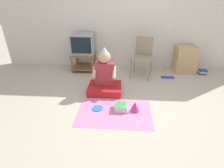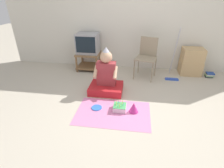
{
  "view_description": "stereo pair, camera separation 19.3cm",
  "coord_description": "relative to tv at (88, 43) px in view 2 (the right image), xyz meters",
  "views": [
    {
      "loc": [
        -0.18,
        -2.36,
        1.73
      ],
      "look_at": [
        -0.36,
        0.24,
        0.35
      ],
      "focal_mm": 28.0,
      "sensor_mm": 36.0,
      "label": 1
    },
    {
      "loc": [
        0.01,
        -2.34,
        1.73
      ],
      "look_at": [
        -0.36,
        0.24,
        0.35
      ],
      "focal_mm": 28.0,
      "sensor_mm": 36.0,
      "label": 2
    }
  ],
  "objects": [
    {
      "name": "wall_back",
      "position": [
        1.14,
        0.27,
        0.63
      ],
      "size": [
        6.4,
        0.06,
        2.55
      ],
      "color": "beige",
      "rests_on": "ground_plane"
    },
    {
      "name": "dust_mop",
      "position": [
        1.97,
        -0.28,
        -0.33
      ],
      "size": [
        0.28,
        0.42,
        1.12
      ],
      "color": "#2D4CB2",
      "rests_on": "ground_plane"
    },
    {
      "name": "tv_stand",
      "position": [
        -0.0,
        -0.02,
        -0.4
      ],
      "size": [
        0.55,
        0.52,
        0.41
      ],
      "color": "olive",
      "rests_on": "ground_plane"
    },
    {
      "name": "party_hat_blue",
      "position": [
        1.17,
        -1.68,
        -0.56
      ],
      "size": [
        0.15,
        0.15,
        0.17
      ],
      "color": "#CC338C",
      "rests_on": "party_cloth"
    },
    {
      "name": "cardboard_box_stack",
      "position": [
        2.43,
        0.02,
        -0.34
      ],
      "size": [
        0.47,
        0.38,
        0.62
      ],
      "color": "tan",
      "rests_on": "ground_plane"
    },
    {
      "name": "party_cloth",
      "position": [
        0.84,
        -1.75,
        -0.64
      ],
      "size": [
        1.18,
        0.76,
        0.01
      ],
      "color": "pink",
      "rests_on": "ground_plane"
    },
    {
      "name": "folding_chair",
      "position": [
        1.39,
        -0.27,
        -0.13
      ],
      "size": [
        0.52,
        0.5,
        0.88
      ],
      "color": "gray",
      "rests_on": "ground_plane"
    },
    {
      "name": "ground_plane",
      "position": [
        1.14,
        -1.66,
        -0.65
      ],
      "size": [
        16.0,
        16.0,
        0.0
      ],
      "primitive_type": "plane",
      "color": "#BCB29E"
    },
    {
      "name": "tv",
      "position": [
        0.0,
        0.0,
        0.0
      ],
      "size": [
        0.51,
        0.42,
        0.47
      ],
      "color": "#99999E",
      "rests_on": "tv_stand"
    },
    {
      "name": "book_pile",
      "position": [
        2.84,
        -0.11,
        -0.59
      ],
      "size": [
        0.18,
        0.14,
        0.11
      ],
      "color": "#333338",
      "rests_on": "ground_plane"
    },
    {
      "name": "person_seated",
      "position": [
        0.62,
        -1.07,
        -0.38
      ],
      "size": [
        0.63,
        0.5,
        0.88
      ],
      "color": "red",
      "rests_on": "ground_plane"
    },
    {
      "name": "paper_plate",
      "position": [
        0.56,
        -1.66,
        -0.63
      ],
      "size": [
        0.18,
        0.18,
        0.01
      ],
      "color": "blue",
      "rests_on": "party_cloth"
    },
    {
      "name": "birthday_cake",
      "position": [
        0.94,
        -1.66,
        -0.59
      ],
      "size": [
        0.21,
        0.21,
        0.15
      ],
      "color": "silver",
      "rests_on": "party_cloth"
    }
  ]
}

